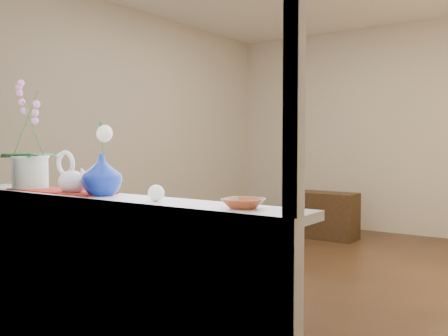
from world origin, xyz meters
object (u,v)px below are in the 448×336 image
at_px(swan, 72,173).
at_px(side_table, 326,215).
at_px(blue_vase, 102,172).
at_px(paperweight, 156,193).
at_px(orchid_pot, 29,134).
at_px(amber_dish, 243,204).

height_order(swan, side_table, swan).
bearing_deg(blue_vase, paperweight, -3.22).
bearing_deg(paperweight, orchid_pot, 178.57).
height_order(swan, blue_vase, blue_vase).
height_order(orchid_pot, blue_vase, orchid_pot).
bearing_deg(amber_dish, blue_vase, -179.85).
height_order(paperweight, amber_dish, paperweight).
bearing_deg(swan, amber_dish, 12.95).
distance_m(paperweight, amber_dish, 0.46).
distance_m(swan, blue_vase, 0.22).
xyz_separation_m(blue_vase, amber_dish, (0.84, 0.00, -0.10)).
relative_size(swan, blue_vase, 1.03).
height_order(swan, amber_dish, swan).
bearing_deg(paperweight, side_table, 102.88).
relative_size(swan, amber_dish, 1.78).
distance_m(swan, amber_dish, 1.07).
relative_size(orchid_pot, swan, 2.54).
xyz_separation_m(amber_dish, side_table, (-1.39, 4.04, -0.65)).
relative_size(amber_dish, side_table, 0.18).
relative_size(swan, side_table, 0.33).
height_order(blue_vase, paperweight, blue_vase).
relative_size(swan, paperweight, 3.31).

